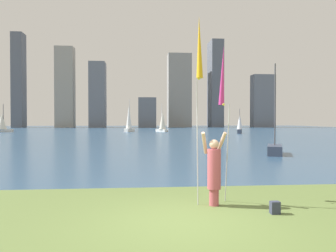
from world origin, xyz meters
The scene contains 17 objects.
ground centered at (0.00, 50.95, -0.06)m, with size 120.00×138.00×0.12m.
person centered at (0.94, 1.25, 0.90)m, with size 0.67×0.50×1.84m.
kite_flag_left centered at (0.55, 1.19, 3.81)m, with size 0.16×0.52×4.69m.
kite_flag_right centered at (1.33, 1.92, 3.25)m, with size 0.16×0.90×4.10m.
bag centered at (2.15, 0.40, 0.14)m, with size 0.21×0.17×0.28m.
sailboat_0 centered at (-25.22, 54.04, 1.59)m, with size 3.19×1.64×5.00m.
sailboat_1 centered at (15.23, 44.86, 1.46)m, with size 1.25×1.89×4.02m.
sailboat_2 centered at (3.34, 53.36, 1.73)m, with size 2.23×2.44×5.17m.
sailboat_3 centered at (-2.75, 53.16, 2.24)m, with size 1.90×2.21×6.00m.
sailboat_4 centered at (7.47, 12.91, 0.36)m, with size 1.82×2.82×5.63m.
skyline_tower_0 centered at (-36.16, 93.24, 13.81)m, with size 3.16×4.18×27.62m.
skyline_tower_1 centered at (-22.38, 91.07, 11.66)m, with size 5.21×4.06×23.32m.
skyline_tower_2 centered at (-12.97, 90.60, 9.47)m, with size 4.57×5.55×18.94m.
skyline_tower_3 centered at (1.41, 89.51, 4.33)m, with size 5.13×5.14×8.66m.
skyline_tower_4 centered at (11.40, 94.04, 11.17)m, with size 7.06×5.83×22.34m.
skyline_tower_5 centered at (22.54, 93.00, 13.18)m, with size 3.65×7.35×26.37m.
skyline_tower_6 centered at (36.28, 89.47, 7.88)m, with size 6.66×3.61×15.76m.
Camera 1 is at (-0.92, -6.77, 2.13)m, focal length 35.13 mm.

